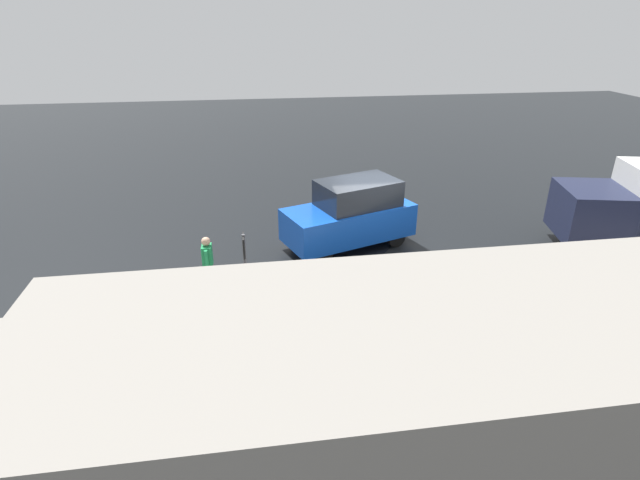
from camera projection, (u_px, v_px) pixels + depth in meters
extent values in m
plane|color=black|center=(378.00, 247.00, 15.44)|extent=(60.00, 60.00, 0.00)
cube|color=gray|center=(423.00, 322.00, 11.65)|extent=(24.00, 3.20, 0.04)
cube|color=blue|center=(348.00, 222.00, 15.18)|extent=(4.24, 2.92, 0.99)
cube|color=#1E232B|center=(358.00, 193.00, 14.95)|extent=(2.71, 2.20, 0.77)
cylinder|color=black|center=(322.00, 254.00, 14.26)|extent=(0.64, 0.41, 0.60)
cylinder|color=black|center=(300.00, 237.00, 15.40)|extent=(0.64, 0.41, 0.60)
cylinder|color=black|center=(396.00, 237.00, 15.37)|extent=(0.64, 0.41, 0.60)
cylinder|color=black|center=(370.00, 222.00, 16.51)|extent=(0.64, 0.41, 0.60)
cube|color=#191E38|center=(593.00, 212.00, 14.96)|extent=(2.45, 2.51, 1.50)
cylinder|color=black|center=(604.00, 247.00, 14.46)|extent=(0.84, 0.46, 0.80)
cylinder|color=black|center=(580.00, 224.00, 16.06)|extent=(0.84, 0.46, 0.80)
cylinder|color=red|center=(252.00, 282.00, 12.79)|extent=(0.22, 0.22, 0.62)
sphere|color=red|center=(251.00, 269.00, 12.64)|extent=(0.26, 0.26, 0.26)
cylinder|color=red|center=(258.00, 279.00, 12.78)|extent=(0.10, 0.09, 0.09)
cylinder|color=red|center=(245.00, 280.00, 12.74)|extent=(0.10, 0.09, 0.09)
cylinder|color=#2D2D2D|center=(252.00, 291.00, 12.91)|extent=(0.31, 0.31, 0.06)
cube|color=#1E8C4C|center=(207.00, 256.00, 12.33)|extent=(0.25, 0.36, 0.55)
sphere|color=tan|center=(206.00, 241.00, 12.17)|extent=(0.22, 0.22, 0.22)
cylinder|color=#1E1E2D|center=(210.00, 279.00, 12.70)|extent=(0.13, 0.13, 0.85)
cylinder|color=#1E1E2D|center=(210.00, 282.00, 12.54)|extent=(0.13, 0.13, 0.85)
cylinder|color=#1E8C4C|center=(208.00, 251.00, 12.55)|extent=(0.09, 0.09, 0.50)
cylinder|color=#1E8C4C|center=(207.00, 260.00, 12.12)|extent=(0.09, 0.09, 0.50)
cylinder|color=#B7BABF|center=(566.00, 320.00, 10.83)|extent=(0.04, 0.04, 1.05)
cylinder|color=#B7BABF|center=(486.00, 327.00, 10.57)|extent=(0.04, 0.04, 1.05)
cylinder|color=#B7BABF|center=(401.00, 335.00, 10.32)|extent=(0.04, 0.04, 1.05)
cylinder|color=#B7BABF|center=(312.00, 343.00, 10.07)|extent=(0.04, 0.04, 1.05)
cylinder|color=#B7BABF|center=(219.00, 351.00, 9.82)|extent=(0.04, 0.04, 1.05)
cylinder|color=#B7BABF|center=(446.00, 312.00, 10.25)|extent=(9.30, 0.04, 0.04)
cylinder|color=#B7BABF|center=(444.00, 329.00, 10.43)|extent=(9.30, 0.04, 0.04)
cylinder|color=#4C4C51|center=(247.00, 285.00, 10.85)|extent=(0.07, 0.07, 2.40)
cube|color=black|center=(244.00, 245.00, 10.46)|extent=(0.04, 0.44, 0.44)
cylinder|color=black|center=(344.00, 240.00, 15.87)|extent=(3.01, 3.01, 0.01)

